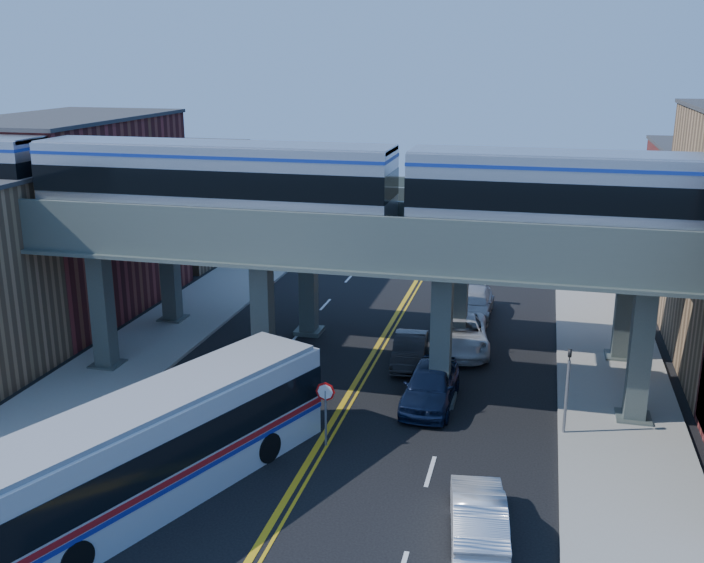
{
  "coord_description": "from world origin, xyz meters",
  "views": [
    {
      "loc": [
        7.77,
        -23.21,
        14.5
      ],
      "look_at": [
        0.06,
        8.17,
        5.11
      ],
      "focal_mm": 40.0,
      "sensor_mm": 36.0,
      "label": 1
    }
  ],
  "objects_px": {
    "car_lane_a": "(430,385)",
    "car_lane_b": "(410,350)",
    "transit_train": "(214,179)",
    "car_parked_curb": "(478,515)",
    "stop_sign": "(326,404)",
    "transit_bus": "(159,447)",
    "car_lane_d": "(473,303)",
    "traffic_signal": "(568,382)",
    "car_lane_c": "(461,334)"
  },
  "relations": [
    {
      "from": "car_lane_a",
      "to": "car_lane_d",
      "type": "bearing_deg",
      "value": 87.87
    },
    {
      "from": "car_lane_a",
      "to": "car_lane_b",
      "type": "xyz_separation_m",
      "value": [
        -1.63,
        4.32,
        -0.17
      ]
    },
    {
      "from": "traffic_signal",
      "to": "car_lane_d",
      "type": "distance_m",
      "value": 14.86
    },
    {
      "from": "car_lane_a",
      "to": "transit_train",
      "type": "bearing_deg",
      "value": 178.76
    },
    {
      "from": "stop_sign",
      "to": "traffic_signal",
      "type": "xyz_separation_m",
      "value": [
        8.9,
        3.0,
        0.54
      ]
    },
    {
      "from": "transit_bus",
      "to": "stop_sign",
      "type": "bearing_deg",
      "value": -21.2
    },
    {
      "from": "car_lane_a",
      "to": "car_parked_curb",
      "type": "height_order",
      "value": "car_lane_a"
    },
    {
      "from": "traffic_signal",
      "to": "car_parked_curb",
      "type": "bearing_deg",
      "value": -109.48
    },
    {
      "from": "stop_sign",
      "to": "car_lane_b",
      "type": "height_order",
      "value": "stop_sign"
    },
    {
      "from": "transit_train",
      "to": "stop_sign",
      "type": "xyz_separation_m",
      "value": [
        6.33,
        -5.0,
        -7.56
      ]
    },
    {
      "from": "car_lane_a",
      "to": "car_lane_b",
      "type": "height_order",
      "value": "car_lane_a"
    },
    {
      "from": "car_lane_c",
      "to": "traffic_signal",
      "type": "bearing_deg",
      "value": -67.42
    },
    {
      "from": "stop_sign",
      "to": "car_lane_d",
      "type": "bearing_deg",
      "value": 76.66
    },
    {
      "from": "car_parked_curb",
      "to": "transit_train",
      "type": "bearing_deg",
      "value": -45.29
    },
    {
      "from": "car_lane_a",
      "to": "car_lane_c",
      "type": "distance_m",
      "value": 6.93
    },
    {
      "from": "car_lane_d",
      "to": "car_lane_c",
      "type": "bearing_deg",
      "value": -90.44
    },
    {
      "from": "transit_bus",
      "to": "car_lane_d",
      "type": "height_order",
      "value": "transit_bus"
    },
    {
      "from": "transit_bus",
      "to": "car_lane_a",
      "type": "relative_size",
      "value": 2.65
    },
    {
      "from": "car_lane_d",
      "to": "car_lane_a",
      "type": "bearing_deg",
      "value": -92.41
    },
    {
      "from": "transit_train",
      "to": "car_lane_c",
      "type": "relative_size",
      "value": 8.29
    },
    {
      "from": "transit_train",
      "to": "transit_bus",
      "type": "distance_m",
      "value": 12.42
    },
    {
      "from": "traffic_signal",
      "to": "car_lane_a",
      "type": "xyz_separation_m",
      "value": [
        -5.55,
        1.63,
        -1.41
      ]
    },
    {
      "from": "car_lane_b",
      "to": "car_lane_c",
      "type": "bearing_deg",
      "value": 45.02
    },
    {
      "from": "car_parked_curb",
      "to": "car_lane_d",
      "type": "bearing_deg",
      "value": -91.99
    },
    {
      "from": "car_lane_d",
      "to": "traffic_signal",
      "type": "bearing_deg",
      "value": -70.05
    },
    {
      "from": "car_lane_b",
      "to": "car_lane_d",
      "type": "xyz_separation_m",
      "value": [
        2.3,
        8.01,
        0.05
      ]
    },
    {
      "from": "car_lane_d",
      "to": "car_parked_curb",
      "type": "bearing_deg",
      "value": -83.56
    },
    {
      "from": "transit_train",
      "to": "car_parked_curb",
      "type": "bearing_deg",
      "value": -37.54
    },
    {
      "from": "car_lane_c",
      "to": "car_parked_curb",
      "type": "relative_size",
      "value": 1.24
    },
    {
      "from": "traffic_signal",
      "to": "stop_sign",
      "type": "bearing_deg",
      "value": -161.37
    },
    {
      "from": "stop_sign",
      "to": "transit_bus",
      "type": "bearing_deg",
      "value": -133.52
    },
    {
      "from": "stop_sign",
      "to": "car_lane_a",
      "type": "bearing_deg",
      "value": 54.06
    },
    {
      "from": "traffic_signal",
      "to": "car_lane_c",
      "type": "relative_size",
      "value": 0.7
    },
    {
      "from": "transit_bus",
      "to": "car_parked_curb",
      "type": "height_order",
      "value": "transit_bus"
    },
    {
      "from": "stop_sign",
      "to": "car_lane_c",
      "type": "distance_m",
      "value": 12.22
    },
    {
      "from": "transit_bus",
      "to": "car_lane_a",
      "type": "bearing_deg",
      "value": -17.66
    },
    {
      "from": "car_lane_a",
      "to": "car_parked_curb",
      "type": "relative_size",
      "value": 1.11
    },
    {
      "from": "traffic_signal",
      "to": "car_lane_b",
      "type": "xyz_separation_m",
      "value": [
        -7.18,
        5.94,
        -1.58
      ]
    },
    {
      "from": "transit_bus",
      "to": "car_lane_d",
      "type": "xyz_separation_m",
      "value": [
        8.51,
        21.69,
        -1.05
      ]
    },
    {
      "from": "transit_bus",
      "to": "car_parked_curb",
      "type": "xyz_separation_m",
      "value": [
        10.69,
        0.1,
        -1.04
      ]
    },
    {
      "from": "car_lane_b",
      "to": "car_lane_c",
      "type": "height_order",
      "value": "car_lane_c"
    },
    {
      "from": "traffic_signal",
      "to": "car_lane_c",
      "type": "bearing_deg",
      "value": 120.29
    },
    {
      "from": "traffic_signal",
      "to": "car_parked_curb",
      "type": "relative_size",
      "value": 0.87
    },
    {
      "from": "traffic_signal",
      "to": "car_lane_b",
      "type": "relative_size",
      "value": 0.94
    },
    {
      "from": "car_lane_c",
      "to": "transit_train",
      "type": "bearing_deg",
      "value": -155.18
    },
    {
      "from": "car_lane_a",
      "to": "transit_bus",
      "type": "bearing_deg",
      "value": -129.02
    },
    {
      "from": "car_lane_a",
      "to": "car_parked_curb",
      "type": "bearing_deg",
      "value": -71.95
    },
    {
      "from": "stop_sign",
      "to": "car_parked_curb",
      "type": "height_order",
      "value": "stop_sign"
    },
    {
      "from": "transit_train",
      "to": "car_lane_a",
      "type": "distance_m",
      "value": 12.84
    },
    {
      "from": "transit_bus",
      "to": "car_parked_curb",
      "type": "relative_size",
      "value": 2.94
    }
  ]
}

